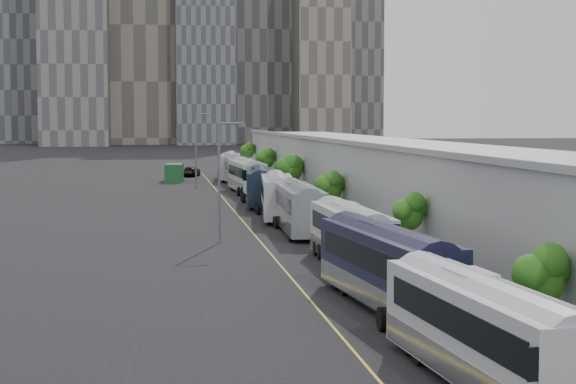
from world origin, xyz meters
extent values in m
cube|color=gray|center=(9.00, 55.00, 0.06)|extent=(10.00, 170.00, 0.12)
cube|color=gold|center=(-1.50, 55.00, 0.01)|extent=(0.12, 160.00, 0.02)
cube|color=gray|center=(13.00, 55.00, 3.40)|extent=(12.00, 160.00, 6.80)
cube|color=gray|center=(13.00, 55.00, 5.85)|extent=(12.45, 160.40, 2.57)
cube|color=gray|center=(7.10, 55.00, 7.00)|extent=(0.30, 160.00, 0.40)
cube|color=slate|center=(-35.00, 300.00, 47.50)|extent=(22.00, 22.00, 95.00)
cube|color=slate|center=(8.00, 310.00, 40.00)|extent=(20.00, 20.00, 80.00)
cube|color=slate|center=(28.00, 330.00, 52.50)|extent=(24.00, 24.00, 105.00)
cube|color=gray|center=(48.00, 305.00, 35.00)|extent=(18.00, 18.00, 70.00)
cube|color=slate|center=(65.00, 340.00, 45.00)|extent=(22.00, 22.00, 90.00)
cube|color=silver|center=(1.74, 5.71, 1.90)|extent=(3.57, 13.00, 3.11)
cube|color=black|center=(1.74, 5.51, 2.46)|extent=(3.51, 11.47, 1.06)
cube|color=silver|center=(1.74, 5.71, 0.91)|extent=(3.59, 12.75, 1.00)
cube|color=silver|center=(1.74, 7.19, 3.60)|extent=(1.45, 2.27, 0.30)
cube|color=black|center=(1.79, 19.62, 2.01)|extent=(4.05, 13.79, 3.29)
cube|color=black|center=(1.79, 19.41, 2.60)|extent=(3.95, 12.17, 1.12)
cube|color=silver|center=(1.79, 19.62, 0.96)|extent=(4.06, 13.52, 1.05)
cube|color=black|center=(1.79, 21.19, 3.81)|extent=(1.58, 2.42, 0.31)
cube|color=silver|center=(2.66, 32.35, 1.93)|extent=(2.87, 13.06, 3.15)
cube|color=black|center=(2.66, 32.15, 2.49)|extent=(2.90, 11.50, 1.07)
cube|color=silver|center=(2.66, 32.35, 0.92)|extent=(2.91, 12.80, 1.01)
cube|color=silver|center=(2.66, 33.85, 3.65)|extent=(1.35, 2.23, 0.30)
cube|color=slate|center=(2.09, 49.72, 2.00)|extent=(3.10, 13.61, 3.28)
cube|color=black|center=(2.09, 49.51, 2.60)|extent=(3.12, 11.99, 1.12)
cube|color=silver|center=(2.09, 49.72, 0.95)|extent=(3.14, 13.34, 1.05)
cube|color=slate|center=(2.09, 51.28, 3.80)|extent=(1.42, 2.33, 0.31)
cube|color=silver|center=(1.84, 61.26, 2.04)|extent=(4.01, 13.95, 3.33)
cube|color=black|center=(1.84, 61.05, 2.64)|extent=(3.92, 12.31, 1.13)
cube|color=silver|center=(1.84, 61.26, 0.97)|extent=(4.03, 13.68, 1.07)
cube|color=silver|center=(1.84, 62.85, 3.86)|extent=(1.59, 2.45, 0.32)
cube|color=#151F30|center=(1.63, 74.38, 2.01)|extent=(3.91, 13.74, 3.28)
cube|color=black|center=(1.63, 74.17, 2.60)|extent=(3.83, 12.13, 1.12)
cube|color=silver|center=(1.63, 74.38, 0.96)|extent=(3.93, 13.47, 1.05)
cube|color=#151F30|center=(1.63, 75.94, 3.81)|extent=(1.55, 2.41, 0.31)
cube|color=silver|center=(1.88, 91.60, 2.08)|extent=(3.54, 14.16, 3.40)
cube|color=black|center=(1.88, 91.38, 2.69)|extent=(3.51, 12.48, 1.16)
cube|color=silver|center=(1.88, 91.60, 0.99)|extent=(3.56, 13.88, 1.09)
cube|color=silver|center=(1.88, 93.22, 3.94)|extent=(1.53, 2.45, 0.32)
cube|color=slate|center=(2.40, 102.82, 1.95)|extent=(3.83, 13.37, 3.19)
cube|color=black|center=(2.40, 102.61, 2.53)|extent=(3.75, 11.80, 1.09)
cube|color=silver|center=(2.40, 102.82, 0.93)|extent=(3.85, 13.11, 1.02)
cube|color=slate|center=(2.40, 104.34, 3.70)|extent=(1.52, 2.34, 0.30)
cube|color=#A2A6AC|center=(1.83, 116.39, 2.04)|extent=(4.02, 13.95, 3.33)
cube|color=black|center=(1.83, 116.18, 2.64)|extent=(3.93, 12.31, 1.13)
cube|color=silver|center=(1.83, 116.39, 0.97)|extent=(4.03, 13.68, 1.07)
cube|color=#A2A6AC|center=(1.83, 117.98, 3.86)|extent=(1.59, 2.44, 0.32)
cylinder|color=black|center=(5.80, 10.91, 1.45)|extent=(0.18, 0.18, 2.90)
sphere|color=#286016|center=(5.80, 10.91, 2.96)|extent=(2.01, 2.01, 2.01)
cylinder|color=black|center=(5.94, 31.01, 1.74)|extent=(0.18, 0.18, 3.49)
sphere|color=#286016|center=(5.94, 31.01, 3.46)|extent=(1.72, 1.72, 1.72)
cylinder|color=black|center=(5.64, 56.35, 1.60)|extent=(0.18, 0.18, 3.20)
sphere|color=#286016|center=(5.64, 56.35, 3.28)|extent=(2.31, 2.31, 2.31)
cylinder|color=black|center=(5.35, 79.11, 1.82)|extent=(0.18, 0.18, 3.64)
sphere|color=#286016|center=(5.35, 79.11, 3.78)|extent=(2.90, 2.90, 2.90)
cylinder|color=black|center=(5.61, 103.77, 1.90)|extent=(0.18, 0.18, 3.79)
sphere|color=#286016|center=(5.61, 103.77, 3.83)|extent=(2.38, 2.38, 2.38)
cylinder|color=black|center=(5.77, 130.11, 2.00)|extent=(0.18, 0.18, 3.99)
sphere|color=#286016|center=(5.77, 130.11, 3.97)|extent=(2.06, 2.06, 2.06)
cylinder|color=#59595E|center=(-4.51, 44.69, 4.39)|extent=(0.18, 0.18, 8.78)
cylinder|color=#59595E|center=(-3.61, 44.69, 8.68)|extent=(1.80, 0.14, 0.14)
cube|color=#59595E|center=(-2.81, 44.69, 8.53)|extent=(0.50, 0.22, 0.18)
cylinder|color=#59595E|center=(-3.93, 99.14, 4.85)|extent=(0.18, 0.18, 9.70)
cylinder|color=#59595E|center=(-3.03, 99.14, 9.60)|extent=(1.80, 0.14, 0.14)
cube|color=#59595E|center=(-2.23, 99.14, 9.45)|extent=(0.50, 0.22, 0.18)
cube|color=#154622|center=(-6.42, 113.63, 1.28)|extent=(2.89, 6.18, 2.56)
imported|color=black|center=(-3.84, 125.27, 0.76)|extent=(3.69, 5.88, 1.51)
camera|label=1|loc=(-9.04, -24.66, 9.02)|focal=60.00mm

